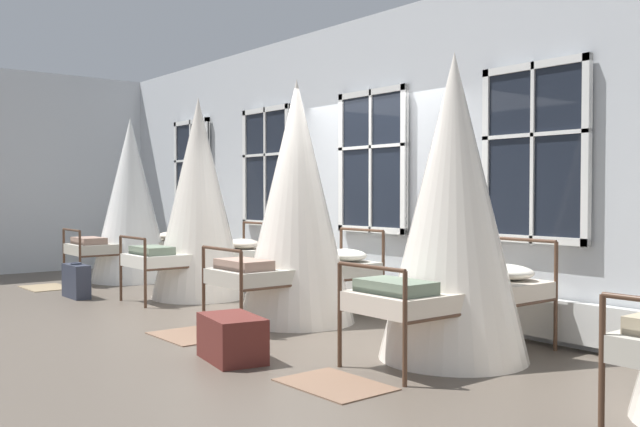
{
  "coord_description": "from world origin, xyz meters",
  "views": [
    {
      "loc": [
        6.11,
        -4.54,
        1.39
      ],
      "look_at": [
        0.37,
        0.0,
        1.17
      ],
      "focal_mm": 39.62,
      "sensor_mm": 36.0,
      "label": 1
    }
  ],
  "objects_px": {
    "cot_second": "(199,201)",
    "suitcase_dark": "(76,281)",
    "travel_trunk": "(232,338)",
    "cot_first": "(131,202)",
    "cot_third": "(297,205)",
    "cot_fourth": "(454,212)"
  },
  "relations": [
    {
      "from": "cot_first",
      "to": "suitcase_dark",
      "type": "relative_size",
      "value": 4.57
    },
    {
      "from": "cot_first",
      "to": "travel_trunk",
      "type": "bearing_deg",
      "value": -104.63
    },
    {
      "from": "cot_third",
      "to": "suitcase_dark",
      "type": "xyz_separation_m",
      "value": [
        -3.2,
        -1.26,
        -1.03
      ]
    },
    {
      "from": "cot_third",
      "to": "cot_fourth",
      "type": "bearing_deg",
      "value": -89.46
    },
    {
      "from": "cot_fourth",
      "to": "cot_first",
      "type": "bearing_deg",
      "value": 89.95
    },
    {
      "from": "cot_third",
      "to": "travel_trunk",
      "type": "height_order",
      "value": "cot_third"
    },
    {
      "from": "cot_fourth",
      "to": "suitcase_dark",
      "type": "distance_m",
      "value": 5.61
    },
    {
      "from": "cot_third",
      "to": "travel_trunk",
      "type": "distance_m",
      "value": 2.11
    },
    {
      "from": "cot_second",
      "to": "travel_trunk",
      "type": "relative_size",
      "value": 4.13
    },
    {
      "from": "cot_second",
      "to": "suitcase_dark",
      "type": "distance_m",
      "value": 1.93
    },
    {
      "from": "cot_third",
      "to": "suitcase_dark",
      "type": "height_order",
      "value": "cot_third"
    },
    {
      "from": "cot_second",
      "to": "cot_third",
      "type": "distance_m",
      "value": 2.22
    },
    {
      "from": "cot_second",
      "to": "suitcase_dark",
      "type": "relative_size",
      "value": 4.72
    },
    {
      "from": "cot_first",
      "to": "suitcase_dark",
      "type": "height_order",
      "value": "cot_first"
    },
    {
      "from": "suitcase_dark",
      "to": "travel_trunk",
      "type": "bearing_deg",
      "value": -2.58
    },
    {
      "from": "cot_first",
      "to": "cot_fourth",
      "type": "bearing_deg",
      "value": -89.52
    },
    {
      "from": "cot_first",
      "to": "cot_second",
      "type": "xyz_separation_m",
      "value": [
        2.24,
        -0.02,
        0.04
      ]
    },
    {
      "from": "cot_first",
      "to": "travel_trunk",
      "type": "distance_m",
      "value": 5.84
    },
    {
      "from": "cot_second",
      "to": "cot_first",
      "type": "bearing_deg",
      "value": 89.19
    },
    {
      "from": "cot_fourth",
      "to": "travel_trunk",
      "type": "relative_size",
      "value": 4.0
    },
    {
      "from": "travel_trunk",
      "to": "cot_first",
      "type": "bearing_deg",
      "value": 164.68
    },
    {
      "from": "cot_second",
      "to": "cot_third",
      "type": "bearing_deg",
      "value": -91.04
    }
  ]
}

